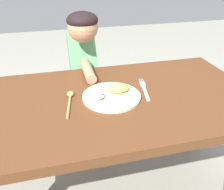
{
  "coord_description": "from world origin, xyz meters",
  "views": [
    {
      "loc": [
        -0.22,
        -0.97,
        1.27
      ],
      "look_at": [
        0.02,
        -0.01,
        0.7
      ],
      "focal_mm": 38.9,
      "sensor_mm": 36.0,
      "label": 1
    }
  ],
  "objects_px": {
    "spoon": "(70,99)",
    "person": "(84,77)",
    "plate": "(112,95)",
    "fork": "(145,89)"
  },
  "relations": [
    {
      "from": "fork",
      "to": "person",
      "type": "bearing_deg",
      "value": 38.27
    },
    {
      "from": "plate",
      "to": "fork",
      "type": "bearing_deg",
      "value": 10.69
    },
    {
      "from": "fork",
      "to": "person",
      "type": "xyz_separation_m",
      "value": [
        -0.25,
        0.48,
        -0.12
      ]
    },
    {
      "from": "spoon",
      "to": "plate",
      "type": "bearing_deg",
      "value": -85.81
    },
    {
      "from": "plate",
      "to": "fork",
      "type": "xyz_separation_m",
      "value": [
        0.18,
        0.03,
        -0.01
      ]
    },
    {
      "from": "fork",
      "to": "spoon",
      "type": "xyz_separation_m",
      "value": [
        -0.38,
        -0.02,
        0.01
      ]
    },
    {
      "from": "fork",
      "to": "person",
      "type": "height_order",
      "value": "person"
    },
    {
      "from": "fork",
      "to": "spoon",
      "type": "bearing_deg",
      "value": 103.17
    },
    {
      "from": "spoon",
      "to": "person",
      "type": "height_order",
      "value": "person"
    },
    {
      "from": "plate",
      "to": "person",
      "type": "relative_size",
      "value": 0.27
    }
  ]
}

